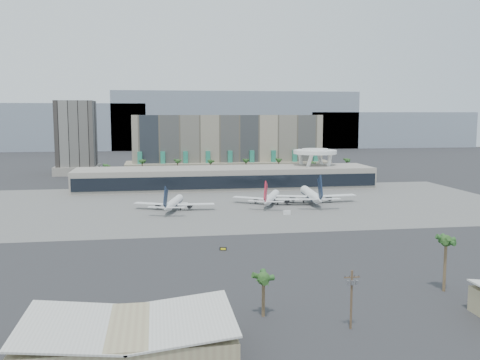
{
  "coord_description": "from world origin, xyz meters",
  "views": [
    {
      "loc": [
        -39.82,
        -193.33,
        42.53
      ],
      "look_at": [
        -2.74,
        40.0,
        13.37
      ],
      "focal_mm": 40.0,
      "sensor_mm": 36.0,
      "label": 1
    }
  ],
  "objects": [
    {
      "name": "utility_pole",
      "position": [
        -2.0,
        -96.09,
        7.14
      ],
      "size": [
        3.2,
        0.85,
        12.0
      ],
      "color": "#4C3826",
      "rests_on": "ground"
    },
    {
      "name": "taxiway_sign",
      "position": [
        -19.37,
        -30.69,
        0.5
      ],
      "size": [
        2.22,
        0.77,
        1.0
      ],
      "rotation": [
        0.0,
        0.0,
        -0.22
      ],
      "color": "black",
      "rests_on": "ground"
    },
    {
      "name": "saucer_structure",
      "position": [
        55.0,
        116.0,
        18.45
      ],
      "size": [
        26.0,
        26.0,
        21.89
      ],
      "color": "white",
      "rests_on": "ground"
    },
    {
      "name": "airliner_right",
      "position": [
        33.97,
        52.32,
        4.0
      ],
      "size": [
        44.51,
        45.97,
        15.87
      ],
      "rotation": [
        0.0,
        0.0,
        -0.09
      ],
      "color": "white",
      "rests_on": "ground"
    },
    {
      "name": "service_vehicle_b",
      "position": [
        15.16,
        25.07,
        0.8
      ],
      "size": [
        3.35,
        2.26,
        1.6
      ],
      "primitive_type": "cube",
      "rotation": [
        0.0,
        0.0,
        -0.16
      ],
      "color": "silver",
      "rests_on": "ground"
    },
    {
      "name": "terminal",
      "position": [
        0.0,
        109.84,
        6.52
      ],
      "size": [
        170.0,
        32.5,
        14.5
      ],
      "color": "gray",
      "rests_on": "ground"
    },
    {
      "name": "airliner_left",
      "position": [
        -32.28,
        43.0,
        3.28
      ],
      "size": [
        35.66,
        37.03,
        13.0
      ],
      "rotation": [
        0.0,
        0.0,
        -0.24
      ],
      "color": "white",
      "rests_on": "ground"
    },
    {
      "name": "ground",
      "position": [
        0.0,
        0.0,
        0.0
      ],
      "size": [
        900.0,
        900.0,
        0.0
      ],
      "primitive_type": "plane",
      "color": "#232326",
      "rests_on": "ground"
    },
    {
      "name": "hangar_left",
      "position": [
        -45.0,
        -102.0,
        3.2
      ],
      "size": [
        36.65,
        22.6,
        7.55
      ],
      "color": "#998966",
      "rests_on": "ground"
    },
    {
      "name": "near_palm_b",
      "position": [
        28.52,
        -77.67,
        10.97
      ],
      "size": [
        6.0,
        6.0,
        13.85
      ],
      "color": "brown",
      "rests_on": "ground"
    },
    {
      "name": "office_tower",
      "position": [
        -95.0,
        200.0,
        22.94
      ],
      "size": [
        30.0,
        30.0,
        52.0
      ],
      "color": "black",
      "rests_on": "ground"
    },
    {
      "name": "apron_pad",
      "position": [
        0.0,
        55.0,
        0.03
      ],
      "size": [
        260.0,
        130.0,
        0.06
      ],
      "primitive_type": "cube",
      "color": "#5B5B59",
      "rests_on": "ground"
    },
    {
      "name": "palm_row",
      "position": [
        7.0,
        145.0,
        10.5
      ],
      "size": [
        157.8,
        2.8,
        13.1
      ],
      "color": "brown",
      "rests_on": "ground"
    },
    {
      "name": "mountain_ridge",
      "position": [
        27.88,
        470.0,
        29.89
      ],
      "size": [
        680.0,
        60.0,
        70.0
      ],
      "color": "gray",
      "rests_on": "ground"
    },
    {
      "name": "airliner_centre",
      "position": [
        13.87,
        50.41,
        3.39
      ],
      "size": [
        35.87,
        37.02,
        13.44
      ],
      "rotation": [
        0.0,
        0.0,
        -0.37
      ],
      "color": "white",
      "rests_on": "ground"
    },
    {
      "name": "service_vehicle_a",
      "position": [
        -27.7,
        49.79,
        1.05
      ],
      "size": [
        4.6,
        2.85,
        2.1
      ],
      "primitive_type": "cube",
      "rotation": [
        0.0,
        0.0,
        -0.19
      ],
      "color": "silver",
      "rests_on": "ground"
    },
    {
      "name": "hotel",
      "position": [
        10.0,
        174.41,
        16.81
      ],
      "size": [
        140.0,
        30.0,
        42.0
      ],
      "color": "tan",
      "rests_on": "ground"
    },
    {
      "name": "near_palm_a",
      "position": [
        -17.9,
        -86.79,
        6.9
      ],
      "size": [
        6.0,
        6.0,
        9.7
      ],
      "color": "brown",
      "rests_on": "ground"
    }
  ]
}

